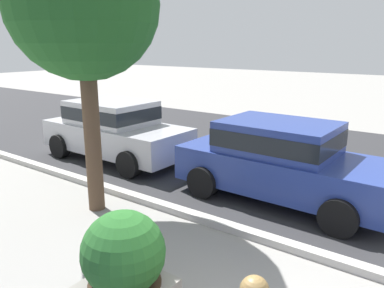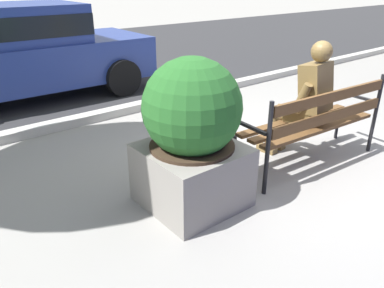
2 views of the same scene
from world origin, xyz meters
name	(u,v)px [view 2 (image 2 of 2)]	position (x,y,z in m)	size (l,w,h in m)	color
ground_plane	(308,168)	(0.00, 0.00, 0.00)	(80.00, 80.00, 0.00)	gray
street_surface	(59,60)	(0.00, 7.50, 0.00)	(60.00, 9.00, 0.01)	#2D2D30
curb_stone	(161,101)	(0.00, 2.90, 0.06)	(60.00, 0.20, 0.12)	#B2AFA8
park_bench	(316,119)	(0.09, 0.04, 0.54)	(1.83, 0.67, 0.95)	brown
bronze_statue_seated	(302,103)	(0.11, 0.26, 0.67)	(0.61, 0.81, 1.37)	brown
concrete_planter	(192,135)	(-1.45, 0.28, 0.69)	(0.87, 0.87, 1.38)	gray
parked_car_blue	(21,50)	(-1.60, 4.63, 0.84)	(4.13, 1.97, 1.56)	navy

